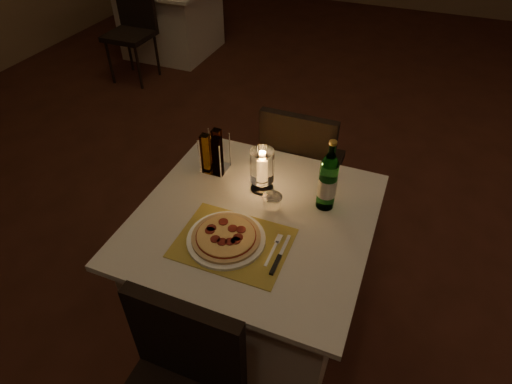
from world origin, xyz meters
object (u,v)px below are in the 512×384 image
at_px(hurricane_candle, 262,167).
at_px(chair_far, 300,161).
at_px(water_bottle, 328,181).
at_px(neighbor_table_left, 172,19).
at_px(tumbler, 272,204).
at_px(pizza, 226,236).
at_px(plate, 226,239).
at_px(main_table, 254,270).

bearing_deg(hurricane_candle, chair_far, 85.97).
height_order(water_bottle, neighbor_table_left, water_bottle).
xyz_separation_m(tumbler, water_bottle, (0.20, 0.13, 0.09)).
xyz_separation_m(pizza, neighbor_table_left, (-2.18, 3.20, -0.39)).
xyz_separation_m(chair_far, water_bottle, (0.26, -0.54, 0.33)).
distance_m(chair_far, tumbler, 0.70).
relative_size(chair_far, plate, 2.81).
bearing_deg(water_bottle, plate, -131.24).
xyz_separation_m(plate, tumbler, (0.11, 0.23, 0.03)).
bearing_deg(plate, chair_far, 86.80).
relative_size(pizza, tumbler, 3.20).
relative_size(main_table, pizza, 3.57).
bearing_deg(pizza, water_bottle, 48.74).
relative_size(main_table, plate, 3.12).
height_order(tumbler, water_bottle, water_bottle).
height_order(pizza, water_bottle, water_bottle).
bearing_deg(water_bottle, tumbler, -148.23).
distance_m(main_table, neighbor_table_left, 3.76).
bearing_deg(neighbor_table_left, plate, -55.74).
bearing_deg(water_bottle, neighbor_table_left, 131.28).
relative_size(main_table, water_bottle, 2.94).
relative_size(tumbler, water_bottle, 0.26).
height_order(main_table, pizza, pizza).
height_order(main_table, hurricane_candle, hurricane_candle).
height_order(main_table, chair_far, chair_far).
bearing_deg(tumbler, plate, -115.53).
xyz_separation_m(pizza, tumbler, (0.11, 0.23, 0.02)).
bearing_deg(chair_far, neighbor_table_left, 134.03).
distance_m(chair_far, plate, 0.92).
bearing_deg(chair_far, main_table, -90.00).
distance_m(pizza, hurricane_candle, 0.38).
relative_size(chair_far, pizza, 3.21).
xyz_separation_m(pizza, water_bottle, (0.31, 0.36, 0.11)).
xyz_separation_m(main_table, neighbor_table_left, (-2.23, 3.02, 0.00)).
xyz_separation_m(chair_far, neighbor_table_left, (-2.23, 2.31, -0.18)).
relative_size(pizza, neighbor_table_left, 0.28).
bearing_deg(main_table, chair_far, 90.00).
bearing_deg(neighbor_table_left, main_table, -53.56).
height_order(main_table, water_bottle, water_bottle).
distance_m(chair_far, pizza, 0.92).
distance_m(pizza, tumbler, 0.26).
height_order(tumbler, neighbor_table_left, tumbler).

